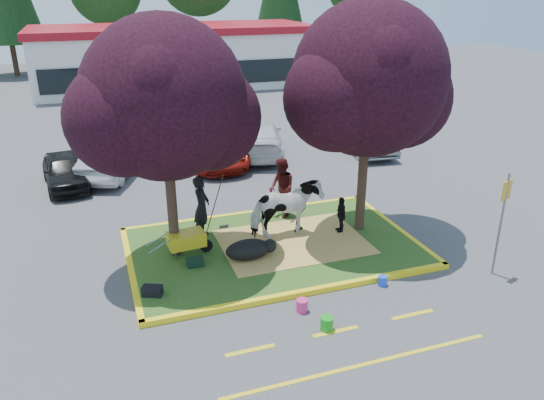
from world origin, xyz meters
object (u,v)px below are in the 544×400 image
object	(u,v)px
handler	(202,207)
wheelbarrow	(187,239)
cow	(286,209)
bucket_pink	(302,306)
car_black	(65,171)
sign_post	(503,212)
bucket_blue	(382,281)
bucket_green	(327,324)
calf	(248,250)
car_silver	(113,158)

from	to	relation	value
handler	wheelbarrow	world-z (taller)	handler
handler	cow	bearing A→B (deg)	-81.89
bucket_pink	car_black	bearing A→B (deg)	116.48
wheelbarrow	sign_post	distance (m)	8.43
cow	car_black	distance (m)	9.55
bucket_blue	car_black	bearing A→B (deg)	126.85
bucket_pink	bucket_blue	bearing A→B (deg)	9.52
sign_post	bucket_green	bearing A→B (deg)	169.24
sign_post	bucket_pink	world-z (taller)	sign_post
wheelbarrow	bucket_pink	size ratio (longest dim) A/B	5.90
handler	car_black	xyz separation A→B (m)	(-3.96, 6.34, -0.47)
calf	bucket_green	size ratio (longest dim) A/B	3.98
bucket_blue	cow	bearing A→B (deg)	114.35
bucket_blue	car_black	size ratio (longest dim) A/B	0.07
sign_post	bucket_blue	xyz separation A→B (m)	(-3.11, 0.44, -1.66)
bucket_green	bucket_pink	size ratio (longest dim) A/B	1.04
bucket_green	car_black	size ratio (longest dim) A/B	0.09
cow	sign_post	xyz separation A→B (m)	(4.57, -3.67, 0.75)
sign_post	bucket_blue	distance (m)	3.55
cow	car_silver	bearing A→B (deg)	26.18
wheelbarrow	car_silver	xyz separation A→B (m)	(-1.48, 8.06, 0.10)
wheelbarrow	car_black	size ratio (longest dim) A/B	0.49
bucket_green	bucket_pink	xyz separation A→B (m)	(-0.25, 0.86, -0.01)
cow	wheelbarrow	size ratio (longest dim) A/B	1.15
bucket_green	bucket_blue	distance (m)	2.50
handler	sign_post	size ratio (longest dim) A/B	0.67
calf	handler	distance (m)	2.11
bucket_green	car_silver	bearing A→B (deg)	107.13
cow	sign_post	distance (m)	5.91
bucket_pink	car_black	world-z (taller)	car_black
calf	bucket_green	distance (m)	3.61
car_black	bucket_blue	bearing A→B (deg)	-59.86
wheelbarrow	car_silver	size ratio (longest dim) A/B	0.42
sign_post	bucket_green	xyz separation A→B (m)	(-5.26, -0.82, -1.63)
cow	bucket_pink	size ratio (longest dim) A/B	6.80
cow	calf	size ratio (longest dim) A/B	1.65
wheelbarrow	car_black	bearing A→B (deg)	108.32
car_black	bucket_green	bearing A→B (deg)	-70.92
calf	car_silver	size ratio (longest dim) A/B	0.29
cow	car_black	xyz separation A→B (m)	(-6.32, 7.15, -0.40)
cow	bucket_green	xyz separation A→B (m)	(-0.69, -4.49, -0.88)
car_black	car_silver	bearing A→B (deg)	14.62
bucket_pink	car_silver	xyz separation A→B (m)	(-3.56, 11.50, 0.57)
wheelbarrow	bucket_green	bearing A→B (deg)	-67.40
bucket_pink	car_silver	bearing A→B (deg)	107.19
calf	wheelbarrow	size ratio (longest dim) A/B	0.70
calf	bucket_blue	world-z (taller)	calf
cow	car_black	bearing A→B (deg)	37.84
bucket_pink	car_black	size ratio (longest dim) A/B	0.08
bucket_pink	sign_post	bearing A→B (deg)	-0.40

